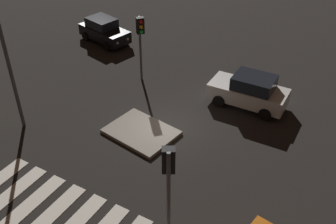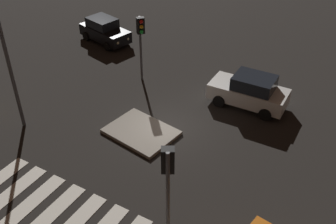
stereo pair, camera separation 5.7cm
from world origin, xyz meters
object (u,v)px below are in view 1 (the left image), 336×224
at_px(car_white, 249,91).
at_px(traffic_light_west, 140,34).
at_px(traffic_island, 141,132).
at_px(car_black, 104,31).
at_px(traffic_light_east, 169,175).

height_order(car_white, traffic_light_west, traffic_light_west).
bearing_deg(traffic_island, car_black, 136.77).
relative_size(car_white, traffic_light_east, 0.97).
bearing_deg(traffic_light_west, car_white, 47.41).
height_order(car_black, traffic_light_west, traffic_light_west).
bearing_deg(traffic_island, traffic_light_west, 122.61).
bearing_deg(car_black, traffic_island, -29.88).
xyz_separation_m(car_white, traffic_light_east, (0.78, -10.30, 2.50)).
distance_m(traffic_light_east, traffic_light_west, 12.21).
distance_m(car_black, car_white, 12.49).
height_order(traffic_island, car_white, car_white).
distance_m(car_black, traffic_light_west, 6.81).
xyz_separation_m(traffic_island, traffic_light_east, (4.56, -5.04, 3.34)).
bearing_deg(car_white, traffic_light_west, 4.33).
bearing_deg(car_white, car_black, -13.66).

